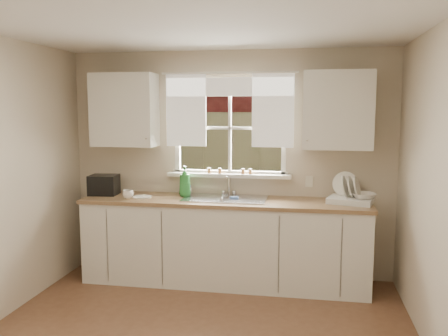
% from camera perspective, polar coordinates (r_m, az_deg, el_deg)
% --- Properties ---
extents(room_walls, '(3.62, 4.02, 2.50)m').
position_cam_1_polar(room_walls, '(3.29, -5.25, -3.92)').
color(room_walls, beige).
rests_on(room_walls, ground).
extents(ceiling, '(3.60, 4.00, 0.02)m').
position_cam_1_polar(ceiling, '(3.35, -5.20, 17.99)').
color(ceiling, silver).
rests_on(ceiling, room_walls).
extents(window, '(1.38, 0.16, 1.06)m').
position_cam_1_polar(window, '(5.27, 0.67, 3.02)').
color(window, white).
rests_on(window, room_walls).
extents(curtains, '(1.50, 0.03, 0.81)m').
position_cam_1_polar(curtains, '(5.20, 0.58, 7.91)').
color(curtains, white).
rests_on(curtains, room_walls).
extents(base_cabinets, '(3.00, 0.62, 0.87)m').
position_cam_1_polar(base_cabinets, '(5.14, 0.06, -9.01)').
color(base_cabinets, silver).
rests_on(base_cabinets, ground).
extents(countertop, '(3.04, 0.65, 0.04)m').
position_cam_1_polar(countertop, '(5.03, 0.06, -4.03)').
color(countertop, olive).
rests_on(countertop, base_cabinets).
extents(upper_cabinet_left, '(0.70, 0.33, 0.80)m').
position_cam_1_polar(upper_cabinet_left, '(5.39, -11.87, 6.84)').
color(upper_cabinet_left, silver).
rests_on(upper_cabinet_left, room_walls).
extents(upper_cabinet_right, '(0.70, 0.33, 0.80)m').
position_cam_1_polar(upper_cabinet_right, '(5.01, 13.51, 6.78)').
color(upper_cabinet_right, silver).
rests_on(upper_cabinet_right, room_walls).
extents(wall_outlet, '(0.08, 0.01, 0.12)m').
position_cam_1_polar(wall_outlet, '(5.22, 10.20, -1.61)').
color(wall_outlet, beige).
rests_on(wall_outlet, room_walls).
extents(sill_jars, '(0.50, 0.04, 0.06)m').
position_cam_1_polar(sill_jars, '(5.23, 0.77, -0.37)').
color(sill_jars, brown).
rests_on(sill_jars, window).
extents(backyard, '(20.00, 10.00, 6.13)m').
position_cam_1_polar(backyard, '(11.71, 8.93, 14.94)').
color(backyard, '#335421').
rests_on(backyard, ground).
extents(sink, '(0.88, 0.52, 0.40)m').
position_cam_1_polar(sink, '(5.07, 0.12, -4.53)').
color(sink, '#B7B7BC').
rests_on(sink, countertop).
extents(dish_rack, '(0.50, 0.43, 0.31)m').
position_cam_1_polar(dish_rack, '(5.01, 14.94, -3.32)').
color(dish_rack, white).
rests_on(dish_rack, countertop).
extents(bowl, '(0.29, 0.29, 0.06)m').
position_cam_1_polar(bowl, '(4.97, 16.41, -3.22)').
color(bowl, white).
rests_on(bowl, dish_rack).
extents(soap_bottle_a, '(0.17, 0.17, 0.33)m').
position_cam_1_polar(soap_bottle_a, '(5.20, -4.73, -1.59)').
color(soap_bottle_a, '#297E32').
rests_on(soap_bottle_a, countertop).
extents(soap_bottle_b, '(0.10, 0.10, 0.17)m').
position_cam_1_polar(soap_bottle_b, '(5.27, -4.56, -2.39)').
color(soap_bottle_b, '#2F44B3').
rests_on(soap_bottle_b, countertop).
extents(soap_bottle_c, '(0.14, 0.14, 0.16)m').
position_cam_1_polar(soap_bottle_c, '(5.27, -4.56, -2.44)').
color(soap_bottle_c, beige).
rests_on(soap_bottle_c, countertop).
extents(saucer, '(0.20, 0.20, 0.01)m').
position_cam_1_polar(saucer, '(5.22, -9.85, -3.44)').
color(saucer, white).
rests_on(saucer, countertop).
extents(cup, '(0.15, 0.15, 0.09)m').
position_cam_1_polar(cup, '(5.17, -11.49, -3.12)').
color(cup, silver).
rests_on(cup, countertop).
extents(black_appliance, '(0.32, 0.29, 0.22)m').
position_cam_1_polar(black_appliance, '(5.46, -14.24, -1.97)').
color(black_appliance, black).
rests_on(black_appliance, countertop).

